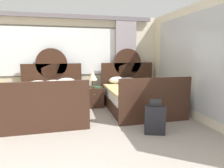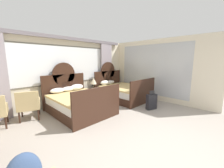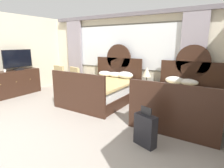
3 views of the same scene
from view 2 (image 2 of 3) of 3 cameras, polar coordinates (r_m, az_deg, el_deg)
ground_plane at (r=3.29m, az=19.55°, el=-23.68°), size 24.00×24.00×0.00m
wall_back_window at (r=5.81m, az=-19.11°, el=5.70°), size 6.44×0.22×2.70m
wall_right_mirror at (r=6.48m, az=18.57°, el=5.45°), size 0.08×4.70×2.70m
bed_near_window at (r=4.93m, az=-13.70°, el=-7.19°), size 1.71×2.12×1.70m
bed_near_mirror at (r=6.38m, az=4.43°, el=-3.10°), size 1.71×2.12×1.70m
nightstand_between_beds at (r=6.05m, az=-7.21°, el=-4.61°), size 0.54×0.57×0.57m
table_lamp_on_nightstand at (r=5.96m, az=-7.68°, el=1.27°), size 0.27×0.27×0.49m
book_on_nightstand at (r=5.97m, az=-5.84°, el=-1.83°), size 0.18×0.26×0.03m
armchair_by_window_left at (r=4.86m, az=-31.24°, el=-7.15°), size 0.75×0.75×0.90m
suitcase_on_floor at (r=5.29m, az=16.00°, el=-7.05°), size 0.43×0.29×0.70m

